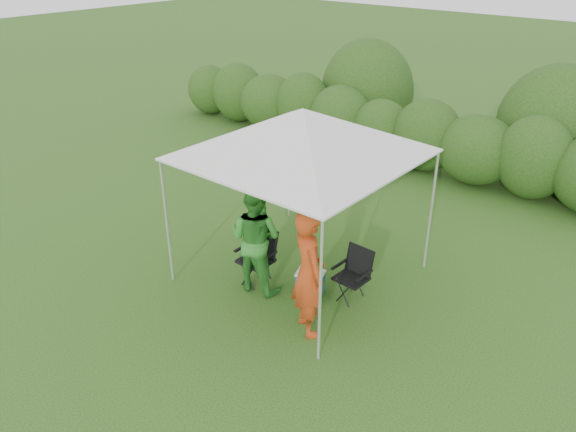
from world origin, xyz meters
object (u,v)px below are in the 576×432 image
Objects in this scene: chair_right at (355,271)px; canopy at (302,133)px; man at (309,273)px; chair_left at (259,253)px; woman at (256,238)px; cooler at (310,282)px.

canopy is at bearing -177.65° from chair_right.
chair_left is at bearing 10.57° from man.
chair_right is 1.61m from woman.
man reaches higher than chair_left.
chair_left is 1.78× the size of cooler.
cooler is at bearing 15.28° from chair_left.
canopy is 6.07× the size of cooler.
chair_right is (1.05, 0.00, -1.99)m from canopy.
woman is (-1.34, -0.77, 0.42)m from chair_right.
man is at bearing -47.55° from canopy.
canopy reaches higher than man.
woman is at bearing -110.87° from canopy.
chair_left is 0.51× the size of woman.
man is 1.06× the size of woman.
chair_left is 0.43m from woman.
woman is at bearing -170.17° from cooler.
chair_right is 0.92× the size of chair_left.
chair_right is at bearing 20.79° from chair_left.
cooler is (-0.55, 0.77, -0.77)m from man.
canopy is at bearing -16.85° from man.
man is at bearing -21.43° from chair_left.
chair_right is at bearing -61.80° from man.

